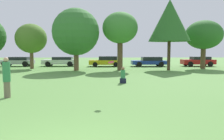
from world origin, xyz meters
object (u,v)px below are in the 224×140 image
parked_car_silver (18,61)px  parked_car_yellow (106,61)px  person_thrower (7,77)px  bystander_sitting (123,76)px  parked_car_red (198,61)px  tree_4 (170,21)px  parked_car_white (61,61)px  frisbee (111,62)px  tree_5 (204,35)px  parked_car_blue (150,61)px  tree_3 (120,28)px  tree_1 (31,39)px  tree_2 (76,32)px

parked_car_silver → parked_car_yellow: 11.51m
person_thrower → bystander_sitting: bearing=47.1°
person_thrower → parked_car_red: person_thrower is taller
tree_4 → parked_car_white: (-12.63, 6.01, -4.50)m
frisbee → parked_car_yellow: (-0.40, 19.79, -0.92)m
tree_5 → parked_car_yellow: size_ratio=1.29×
person_thrower → frisbee: person_thrower is taller
tree_5 → frisbee: bearing=-123.3°
bystander_sitting → parked_car_blue: 15.29m
tree_3 → parked_car_red: bearing=27.8°
parked_car_red → tree_1: bearing=8.8°
parked_car_blue → parked_car_red: parked_car_red is taller
tree_4 → parked_car_silver: 19.60m
tree_4 → parked_car_red: tree_4 is taller
parked_car_silver → parked_car_yellow: (11.51, -0.44, 0.01)m
tree_2 → parked_car_blue: 10.85m
tree_2 → parked_car_blue: size_ratio=1.40×
tree_4 → parked_car_blue: size_ratio=1.61×
parked_car_white → bystander_sitting: bearing=113.6°
tree_3 → tree_5: bearing=11.1°
tree_5 → parked_car_blue: (-5.46, 3.42, -3.13)m
person_thrower → tree_5: 21.94m
parked_car_silver → parked_car_red: 23.59m
frisbee → tree_2: (-3.42, 14.05, 2.33)m
tree_1 → parked_car_white: (2.36, 4.14, -2.72)m
bystander_sitting → parked_car_red: 18.45m
bystander_sitting → parked_car_white: size_ratio=0.23×
tree_1 → parked_car_white: bearing=60.3°
bystander_sitting → tree_5: 15.31m
tree_4 → parked_car_blue: tree_4 is taller
parked_car_yellow → parked_car_blue: size_ratio=0.93×
tree_1 → parked_car_silver: size_ratio=1.19×
bystander_sitting → tree_3: bearing=88.2°
tree_1 → parked_car_red: (20.41, 3.72, -2.71)m
frisbee → tree_4: 16.09m
parked_car_white → parked_car_blue: parked_car_blue is taller
tree_2 → parked_car_yellow: size_ratio=1.50×
frisbee → parked_car_white: bearing=107.3°
person_thrower → parked_car_blue: size_ratio=0.39×
person_thrower → parked_car_silver: (-7.34, 19.43, -0.24)m
tree_2 → parked_car_yellow: tree_2 is taller
parked_car_silver → parked_car_white: (5.53, 0.18, -0.01)m
person_thrower → tree_4: size_ratio=0.24×
bystander_sitting → tree_4: tree_4 is taller
tree_1 → parked_car_silver: 5.75m
bystander_sitting → parked_car_blue: size_ratio=0.23×
tree_3 → parked_car_yellow: 6.68m
frisbee → parked_car_yellow: size_ratio=0.06×
tree_3 → parked_car_blue: size_ratio=1.33×
frisbee → parked_car_white: frisbee is taller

